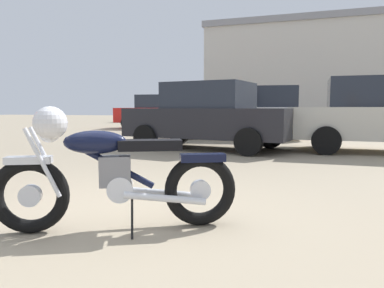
{
  "coord_description": "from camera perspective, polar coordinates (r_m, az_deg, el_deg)",
  "views": [
    {
      "loc": [
        1.74,
        -3.02,
        1.05
      ],
      "look_at": [
        0.48,
        0.94,
        0.63
      ],
      "focal_mm": 33.98,
      "sensor_mm": 36.0,
      "label": 1
    }
  ],
  "objects": [
    {
      "name": "ground_plane",
      "position": [
        3.65,
        -11.98,
        -11.14
      ],
      "size": [
        80.0,
        80.0,
        0.0
      ],
      "primitive_type": "plane",
      "color": "gray"
    },
    {
      "name": "dark_sedan_left",
      "position": [
        18.24,
        -5.16,
        5.06
      ],
      "size": [
        4.31,
        2.14,
        1.67
      ],
      "rotation": [
        0.0,
        0.0,
        0.07
      ],
      "color": "black",
      "rests_on": "ground_plane"
    },
    {
      "name": "blue_hatchback_right",
      "position": [
        9.21,
        2.67,
        4.41
      ],
      "size": [
        4.44,
        2.47,
        1.67
      ],
      "rotation": [
        0.0,
        0.0,
        -0.18
      ],
      "color": "black",
      "rests_on": "ground_plane"
    },
    {
      "name": "silver_sedan_mid",
      "position": [
        12.53,
        7.17,
        5.21
      ],
      "size": [
        4.86,
        2.33,
        1.74
      ],
      "rotation": [
        0.0,
        0.0,
        3.24
      ],
      "color": "black",
      "rests_on": "ground_plane"
    },
    {
      "name": "vintage_motorcycle",
      "position": [
        3.17,
        -12.59,
        -4.57
      ],
      "size": [
        1.92,
        1.1,
        1.07
      ],
      "rotation": [
        0.0,
        0.0,
        3.59
      ],
      "color": "black",
      "rests_on": "ground_plane"
    },
    {
      "name": "industrial_building",
      "position": [
        35.31,
        23.82,
        10.09
      ],
      "size": [
        23.95,
        13.21,
        8.01
      ],
      "rotation": [
        0.0,
        0.0,
        -0.02
      ],
      "color": "beige",
      "rests_on": "ground_plane"
    }
  ]
}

